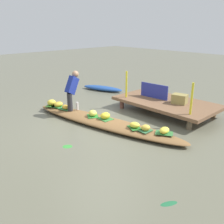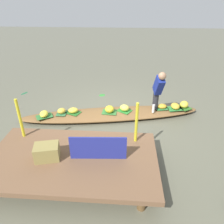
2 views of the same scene
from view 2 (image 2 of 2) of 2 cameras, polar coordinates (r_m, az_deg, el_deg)
The scene contains 27 objects.
canal_water at distance 6.08m, azimuth -0.22°, elevation -1.31°, with size 40.00×40.00×0.00m, color #60604D.
dock_platform at distance 4.18m, azimuth -10.60°, elevation -12.40°, with size 3.20×1.80×0.38m.
vendor_boat at distance 6.03m, azimuth -0.22°, elevation -0.56°, with size 5.08×0.82×0.18m, color brown.
leaf_mat_0 at distance 6.54m, azimuth 18.72°, elevation 1.20°, with size 0.39×0.31×0.01m, color #316D25.
banana_bunch_0 at distance 6.50m, azimuth 18.85°, elevation 1.95°, with size 0.28×0.24×0.20m, color yellow.
leaf_mat_1 at distance 6.01m, azimuth -17.74°, elevation -1.11°, with size 0.42×0.28×0.01m, color #327136.
banana_bunch_1 at distance 5.98m, azimuth -17.84°, elevation -0.48°, with size 0.30×0.22×0.15m, color yellow.
leaf_mat_2 at distance 6.30m, azimuth 13.27°, elevation 0.96°, with size 0.36×0.24×0.01m, color #337D3F.
banana_bunch_2 at distance 6.27m, azimuth 13.34°, elevation 1.52°, with size 0.25×0.19×0.14m, color gold.
leaf_mat_3 at distance 6.03m, azimuth 3.35°, elevation 0.39°, with size 0.37×0.30×0.01m, color #2C802F.
banana_bunch_3 at distance 5.98m, azimuth 3.38°, elevation 1.13°, with size 0.27×0.23×0.18m, color #E9DE51.
leaf_mat_4 at distance 5.94m, azimuth -0.68°, elevation 0.01°, with size 0.40×0.32×0.01m, color #387A37.
banana_bunch_4 at distance 5.90m, azimuth -0.68°, elevation 0.78°, with size 0.29×0.25×0.18m, color yellow.
leaf_mat_5 at distance 6.01m, azimuth -10.36°, elevation -0.16°, with size 0.38×0.28×0.01m, color #286B28.
banana_bunch_5 at distance 5.97m, azimuth -10.42°, elevation 0.45°, with size 0.27×0.21×0.15m, color yellow.
leaf_mat_6 at distance 6.04m, azimuth -13.37°, elevation -0.33°, with size 0.32×0.26×0.01m, color #346F43.
banana_bunch_6 at distance 6.01m, azimuth -13.45°, elevation 0.30°, with size 0.23×0.20×0.15m, color gold.
leaf_mat_7 at distance 6.39m, azimuth 16.56°, elevation 0.91°, with size 0.43×0.31×0.01m, color #32823B.
banana_bunch_7 at distance 6.36m, azimuth 16.66°, elevation 1.55°, with size 0.31×0.24×0.16m, color gold.
vendor_person at distance 5.86m, azimuth 12.37°, elevation 6.23°, with size 0.27×0.53×1.19m.
water_bottle at distance 5.99m, azimuth 11.08°, elevation 0.91°, with size 0.07×0.07×0.24m, color silver.
market_banner at distance 3.90m, azimuth -3.76°, elevation -9.69°, with size 1.04×0.03×0.47m, color navy.
railing_post_west at distance 4.26m, azimuth 6.60°, elevation -2.90°, with size 0.06×0.06×0.88m, color yellow.
railing_post_east at distance 4.77m, azimuth -23.53°, elevation -1.59°, with size 0.06×0.06×0.88m, color yellow.
produce_crate at distance 4.13m, azimuth -17.11°, elevation -10.24°, with size 0.44×0.32×0.29m, color olive.
drifting_plant_0 at distance 7.45m, azimuth -2.70°, elevation 4.57°, with size 0.23×0.19×0.01m, color #348D35.
drifting_plant_1 at distance 8.21m, azimuth -22.51°, elevation 4.70°, with size 0.30×0.11×0.01m, color #20633A.
Camera 2 is at (-0.40, 5.25, 3.03)m, focal length 33.96 mm.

